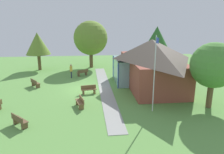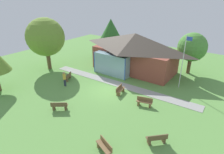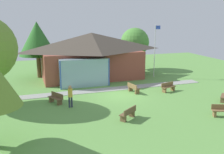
% 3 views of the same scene
% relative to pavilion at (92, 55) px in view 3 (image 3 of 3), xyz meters
% --- Properties ---
extents(ground_plane, '(44.00, 44.00, 0.00)m').
position_rel_pavilion_xyz_m(ground_plane, '(0.76, -6.89, -2.64)').
color(ground_plane, '#609947').
extents(pavilion, '(11.68, 6.76, 5.08)m').
position_rel_pavilion_xyz_m(pavilion, '(0.00, 0.00, 0.00)').
color(pavilion, brown).
rests_on(pavilion, ground_plane).
extents(footpath, '(19.01, 1.66, 0.03)m').
position_rel_pavilion_xyz_m(footpath, '(0.76, -4.92, -2.63)').
color(footpath, '#999993').
rests_on(footpath, ground_plane).
extents(flagpole, '(0.64, 0.08, 5.96)m').
position_rel_pavilion_xyz_m(flagpole, '(6.93, -1.56, 0.63)').
color(flagpole, silver).
rests_on(flagpole, ground_plane).
extents(bench_rear_near_path, '(0.69, 1.55, 0.84)m').
position_rel_pavilion_xyz_m(bench_rear_near_path, '(2.23, -6.63, -2.24)').
color(bench_rear_near_path, brown).
rests_on(bench_rear_near_path, ground_plane).
extents(bench_front_center, '(1.47, 1.25, 0.84)m').
position_rel_pavilion_xyz_m(bench_front_center, '(-0.60, -12.46, -2.24)').
color(bench_front_center, brown).
rests_on(bench_front_center, ground_plane).
extents(bench_mid_right, '(1.56, 0.83, 0.84)m').
position_rel_pavilion_xyz_m(bench_mid_right, '(5.44, -7.32, -2.24)').
color(bench_mid_right, brown).
rests_on(bench_mid_right, ground_plane).
extents(bench_mid_left, '(1.11, 1.52, 0.84)m').
position_rel_pavilion_xyz_m(bench_mid_left, '(-4.86, -7.49, -2.24)').
color(bench_mid_left, brown).
rests_on(bench_mid_left, ground_plane).
extents(bench_front_right, '(1.56, 0.97, 0.84)m').
position_rel_pavilion_xyz_m(bench_front_right, '(5.84, -14.05, -2.24)').
color(bench_front_right, brown).
rests_on(bench_front_right, ground_plane).
extents(visitor_strolling_lawn, '(0.34, 0.34, 1.74)m').
position_rel_pavilion_xyz_m(visitor_strolling_lawn, '(-3.91, -8.85, -1.62)').
color(visitor_strolling_lawn, '#2D3347').
rests_on(visitor_strolling_lawn, ground_plane).
extents(tree_behind_pavilion_left, '(4.15, 4.15, 6.27)m').
position_rel_pavilion_xyz_m(tree_behind_pavilion_left, '(-5.54, 2.46, 1.74)').
color(tree_behind_pavilion_left, brown).
rests_on(tree_behind_pavilion_left, ground_plane).
extents(tree_behind_pavilion_right, '(3.64, 3.64, 5.39)m').
position_rel_pavilion_xyz_m(tree_behind_pavilion_right, '(6.57, 3.33, 0.90)').
color(tree_behind_pavilion_right, brown).
rests_on(tree_behind_pavilion_right, ground_plane).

